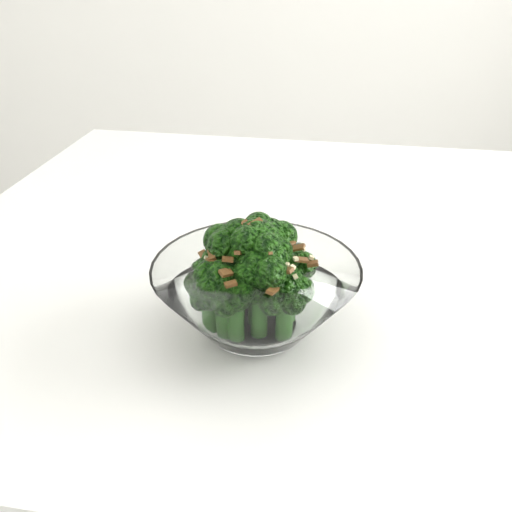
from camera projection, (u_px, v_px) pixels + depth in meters
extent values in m
cube|color=white|center=(431.00, 268.00, 0.68)|extent=(1.38, 1.12, 0.04)
cylinder|color=white|center=(134.00, 317.00, 1.24)|extent=(0.04, 0.04, 0.71)
cylinder|color=white|center=(256.00, 328.00, 0.54)|extent=(0.08, 0.08, 0.01)
cylinder|color=#245817|center=(256.00, 289.00, 0.52)|extent=(0.02, 0.02, 0.07)
sphere|color=#1F540F|center=(256.00, 243.00, 0.49)|extent=(0.04, 0.04, 0.04)
cylinder|color=#245817|center=(267.00, 281.00, 0.53)|extent=(0.02, 0.02, 0.07)
sphere|color=#1F540F|center=(268.00, 240.00, 0.51)|extent=(0.04, 0.04, 0.04)
cylinder|color=#245817|center=(236.00, 289.00, 0.52)|extent=(0.02, 0.02, 0.06)
sphere|color=#1F540F|center=(236.00, 249.00, 0.50)|extent=(0.04, 0.04, 0.04)
cylinder|color=#245817|center=(259.00, 307.00, 0.50)|extent=(0.02, 0.02, 0.06)
sphere|color=#1F540F|center=(259.00, 268.00, 0.48)|extent=(0.04, 0.04, 0.04)
cylinder|color=#245817|center=(288.00, 297.00, 0.52)|extent=(0.02, 0.02, 0.05)
sphere|color=#1F540F|center=(289.00, 265.00, 0.51)|extent=(0.04, 0.04, 0.04)
cylinder|color=#245817|center=(222.00, 295.00, 0.53)|extent=(0.02, 0.02, 0.05)
sphere|color=#1F540F|center=(221.00, 265.00, 0.51)|extent=(0.04, 0.04, 0.04)
cylinder|color=#245817|center=(284.00, 319.00, 0.50)|extent=(0.02, 0.02, 0.04)
sphere|color=#1F540F|center=(285.00, 289.00, 0.48)|extent=(0.04, 0.04, 0.04)
cylinder|color=#245817|center=(236.00, 321.00, 0.50)|extent=(0.02, 0.02, 0.04)
sphere|color=#1F540F|center=(235.00, 292.00, 0.48)|extent=(0.04, 0.04, 0.04)
cylinder|color=#245817|center=(292.00, 288.00, 0.55)|extent=(0.02, 0.02, 0.04)
sphere|color=#1F540F|center=(293.00, 265.00, 0.54)|extent=(0.03, 0.03, 0.03)
cylinder|color=#245817|center=(210.00, 315.00, 0.51)|extent=(0.02, 0.02, 0.03)
sphere|color=#1F540F|center=(209.00, 291.00, 0.50)|extent=(0.04, 0.04, 0.04)
cylinder|color=#245817|center=(255.00, 283.00, 0.56)|extent=(0.02, 0.02, 0.04)
sphere|color=#1F540F|center=(255.00, 259.00, 0.54)|extent=(0.03, 0.03, 0.03)
cylinder|color=#245817|center=(224.00, 314.00, 0.50)|extent=(0.02, 0.02, 0.05)
sphere|color=#1F540F|center=(223.00, 280.00, 0.48)|extent=(0.04, 0.04, 0.04)
cube|color=brown|center=(272.00, 235.00, 0.54)|extent=(0.01, 0.01, 0.01)
cube|color=brown|center=(246.00, 225.00, 0.48)|extent=(0.01, 0.01, 0.00)
cube|color=brown|center=(226.00, 273.00, 0.47)|extent=(0.01, 0.01, 0.01)
cube|color=brown|center=(248.00, 227.00, 0.51)|extent=(0.01, 0.01, 0.00)
cube|color=brown|center=(289.00, 243.00, 0.50)|extent=(0.01, 0.01, 0.00)
cube|color=brown|center=(213.00, 241.00, 0.53)|extent=(0.01, 0.01, 0.01)
cube|color=brown|center=(273.00, 290.00, 0.46)|extent=(0.01, 0.01, 0.01)
cube|color=brown|center=(267.00, 237.00, 0.48)|extent=(0.01, 0.01, 0.01)
cube|color=brown|center=(254.00, 224.00, 0.51)|extent=(0.01, 0.01, 0.01)
cube|color=brown|center=(245.00, 233.00, 0.54)|extent=(0.01, 0.01, 0.01)
cube|color=brown|center=(273.00, 273.00, 0.47)|extent=(0.01, 0.01, 0.01)
cube|color=brown|center=(276.00, 230.00, 0.51)|extent=(0.01, 0.01, 0.01)
cube|color=brown|center=(256.00, 232.00, 0.53)|extent=(0.01, 0.01, 0.01)
cube|color=brown|center=(231.00, 284.00, 0.46)|extent=(0.01, 0.01, 0.00)
cube|color=brown|center=(286.00, 271.00, 0.47)|extent=(0.01, 0.01, 0.01)
cube|color=brown|center=(299.00, 247.00, 0.51)|extent=(0.01, 0.01, 0.01)
cube|color=brown|center=(249.00, 227.00, 0.48)|extent=(0.01, 0.01, 0.01)
cube|color=brown|center=(222.00, 241.00, 0.52)|extent=(0.01, 0.01, 0.01)
cube|color=brown|center=(210.00, 270.00, 0.48)|extent=(0.01, 0.02, 0.01)
cube|color=brown|center=(255.00, 223.00, 0.48)|extent=(0.01, 0.01, 0.01)
cube|color=brown|center=(313.00, 264.00, 0.49)|extent=(0.01, 0.01, 0.01)
cube|color=brown|center=(211.00, 254.00, 0.49)|extent=(0.01, 0.01, 0.01)
cube|color=brown|center=(216.00, 242.00, 0.51)|extent=(0.01, 0.01, 0.01)
cube|color=brown|center=(274.00, 269.00, 0.47)|extent=(0.01, 0.02, 0.01)
cube|color=brown|center=(240.00, 252.00, 0.47)|extent=(0.01, 0.01, 0.01)
cube|color=brown|center=(251.00, 239.00, 0.47)|extent=(0.01, 0.01, 0.01)
cube|color=brown|center=(268.00, 252.00, 0.47)|extent=(0.01, 0.01, 0.01)
cube|color=brown|center=(301.00, 260.00, 0.49)|extent=(0.01, 0.01, 0.00)
cube|color=brown|center=(278.00, 233.00, 0.50)|extent=(0.01, 0.01, 0.01)
cube|color=brown|center=(259.00, 228.00, 0.51)|extent=(0.01, 0.01, 0.00)
cube|color=brown|center=(268.00, 230.00, 0.51)|extent=(0.01, 0.01, 0.00)
cube|color=brown|center=(213.00, 262.00, 0.48)|extent=(0.01, 0.01, 0.01)
cube|color=brown|center=(297.00, 248.00, 0.49)|extent=(0.01, 0.01, 0.01)
cube|color=brown|center=(268.00, 229.00, 0.50)|extent=(0.01, 0.01, 0.01)
cube|color=brown|center=(227.00, 234.00, 0.51)|extent=(0.01, 0.01, 0.01)
cube|color=brown|center=(203.00, 254.00, 0.51)|extent=(0.01, 0.01, 0.01)
cube|color=brown|center=(228.00, 259.00, 0.47)|extent=(0.01, 0.01, 0.00)
cube|color=brown|center=(286.00, 235.00, 0.52)|extent=(0.02, 0.01, 0.01)
cube|color=brown|center=(264.00, 256.00, 0.47)|extent=(0.01, 0.02, 0.00)
cube|color=beige|center=(295.00, 277.00, 0.47)|extent=(0.00, 0.00, 0.00)
cube|color=beige|center=(221.00, 236.00, 0.52)|extent=(0.01, 0.01, 0.00)
cube|color=beige|center=(256.00, 228.00, 0.53)|extent=(0.01, 0.00, 0.01)
cube|color=beige|center=(293.00, 267.00, 0.47)|extent=(0.01, 0.01, 0.00)
cube|color=beige|center=(265.00, 230.00, 0.52)|extent=(0.00, 0.00, 0.00)
cube|color=beige|center=(231.00, 235.00, 0.53)|extent=(0.01, 0.01, 0.00)
cube|color=beige|center=(257.00, 227.00, 0.52)|extent=(0.00, 0.00, 0.00)
cube|color=beige|center=(287.00, 264.00, 0.47)|extent=(0.01, 0.01, 0.00)
cube|color=beige|center=(221.00, 269.00, 0.47)|extent=(0.00, 0.00, 0.00)
cube|color=beige|center=(274.00, 233.00, 0.53)|extent=(0.00, 0.00, 0.00)
cube|color=beige|center=(296.00, 259.00, 0.48)|extent=(0.00, 0.00, 0.00)
cube|color=beige|center=(269.00, 227.00, 0.49)|extent=(0.00, 0.00, 0.00)
cube|color=beige|center=(303.00, 250.00, 0.50)|extent=(0.01, 0.01, 0.00)
cube|color=beige|center=(273.00, 245.00, 0.48)|extent=(0.01, 0.01, 0.00)
cube|color=beige|center=(206.00, 258.00, 0.49)|extent=(0.00, 0.00, 0.00)
cube|color=beige|center=(244.00, 232.00, 0.53)|extent=(0.00, 0.00, 0.00)
cube|color=beige|center=(268.00, 226.00, 0.51)|extent=(0.00, 0.00, 0.00)
cube|color=beige|center=(216.00, 246.00, 0.49)|extent=(0.00, 0.00, 0.00)
cube|color=beige|center=(225.00, 238.00, 0.50)|extent=(0.00, 0.01, 0.01)
cube|color=beige|center=(311.00, 257.00, 0.49)|extent=(0.01, 0.00, 0.00)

